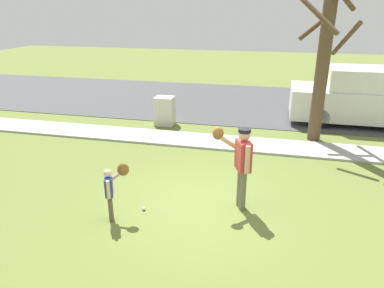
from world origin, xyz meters
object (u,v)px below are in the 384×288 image
utility_cabinet (165,111)px  street_tree_near (324,58)px  person_child (113,185)px  baseball (144,209)px  person_adult (241,159)px  parked_van_white (367,98)px

utility_cabinet → street_tree_near: 5.22m
person_child → baseball: bearing=18.7°
baseball → street_tree_near: size_ratio=0.02×
person_adult → baseball: (-1.81, -0.56, -1.01)m
utility_cabinet → parked_van_white: bearing=14.4°
person_child → utility_cabinet: size_ratio=1.12×
person_adult → person_child: size_ratio=1.54×
person_child → baseball: person_child is taller
street_tree_near → parked_van_white: (1.81, 2.10, -1.52)m
baseball → utility_cabinet: utility_cabinet is taller
baseball → utility_cabinet: (-1.24, 5.41, 0.44)m
person_child → street_tree_near: street_tree_near is taller
person_child → utility_cabinet: person_child is taller
baseball → street_tree_near: street_tree_near is taller
baseball → person_child: bearing=-137.9°
person_child → parked_van_white: parked_van_white is taller
person_adult → utility_cabinet: (-3.05, 4.85, -0.56)m
person_child → parked_van_white: bearing=28.8°
person_adult → baseball: person_adult is taller
person_child → utility_cabinet: 5.86m
street_tree_near → person_child: bearing=-126.7°
baseball → parked_van_white: size_ratio=0.01×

